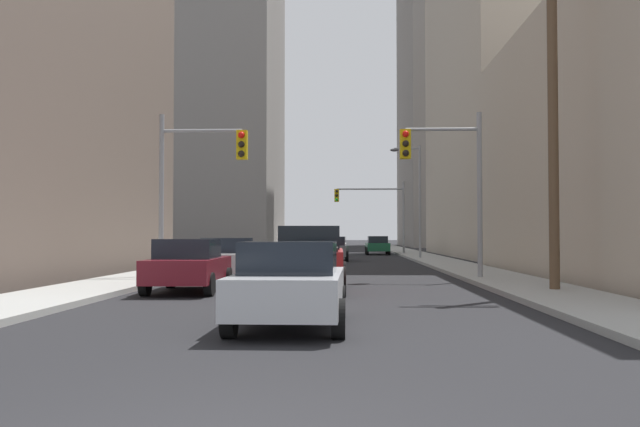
% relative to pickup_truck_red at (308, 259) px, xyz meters
% --- Properties ---
extents(sidewalk_left, '(2.62, 160.00, 0.15)m').
position_rel_pickup_truck_red_xyz_m(sidewalk_left, '(-6.29, 35.23, -0.86)').
color(sidewalk_left, '#9E9E99').
rests_on(sidewalk_left, ground).
extents(sidewalk_right, '(2.62, 160.00, 0.15)m').
position_rel_pickup_truck_red_xyz_m(sidewalk_right, '(6.56, 35.23, -0.86)').
color(sidewalk_right, '#9E9E99').
rests_on(sidewalk_right, ground).
extents(pickup_truck_red, '(2.20, 5.42, 1.90)m').
position_rel_pickup_truck_red_xyz_m(pickup_truck_red, '(0.00, 0.00, 0.00)').
color(pickup_truck_red, maroon).
rests_on(pickup_truck_red, ground).
extents(sedan_silver, '(1.95, 4.23, 1.52)m').
position_rel_pickup_truck_red_xyz_m(sedan_silver, '(0.11, -7.81, -0.16)').
color(sedan_silver, '#B7BABF').
rests_on(sedan_silver, ground).
extents(sedan_maroon, '(1.95, 4.23, 1.52)m').
position_rel_pickup_truck_red_xyz_m(sedan_maroon, '(-3.39, -0.58, -0.16)').
color(sedan_maroon, maroon).
rests_on(sedan_maroon, ground).
extents(sedan_white, '(1.95, 4.24, 1.52)m').
position_rel_pickup_truck_red_xyz_m(sedan_white, '(-3.28, 5.20, -0.16)').
color(sedan_white, white).
rests_on(sedan_white, ground).
extents(sedan_grey, '(1.96, 4.27, 1.52)m').
position_rel_pickup_truck_red_xyz_m(sedan_grey, '(0.28, 22.61, -0.16)').
color(sedan_grey, slate).
rests_on(sedan_grey, ground).
extents(sedan_green, '(1.95, 4.24, 1.52)m').
position_rel_pickup_truck_red_xyz_m(sedan_green, '(3.67, 36.02, -0.16)').
color(sedan_green, '#195938').
rests_on(sedan_green, ground).
extents(traffic_signal_near_left, '(3.21, 0.44, 6.00)m').
position_rel_pickup_truck_red_xyz_m(traffic_signal_near_left, '(-4.23, 4.43, 3.08)').
color(traffic_signal_near_left, gray).
rests_on(traffic_signal_near_left, ground).
extents(traffic_signal_near_right, '(2.91, 0.44, 6.00)m').
position_rel_pickup_truck_red_xyz_m(traffic_signal_near_right, '(4.65, 4.43, 3.07)').
color(traffic_signal_near_right, gray).
rests_on(traffic_signal_near_right, ground).
extents(traffic_signal_far_right, '(5.79, 0.44, 6.00)m').
position_rel_pickup_truck_red_xyz_m(traffic_signal_far_right, '(3.30, 36.17, 3.20)').
color(traffic_signal_far_right, gray).
rests_on(traffic_signal_far_right, ground).
extents(utility_pole_right, '(2.20, 0.28, 10.27)m').
position_rel_pickup_truck_red_xyz_m(utility_pole_right, '(6.82, -0.93, 4.48)').
color(utility_pole_right, brown).
rests_on(utility_pole_right, ground).
extents(street_lamp_right, '(2.03, 0.32, 7.50)m').
position_rel_pickup_truck_red_xyz_m(street_lamp_right, '(5.65, 24.79, 3.56)').
color(street_lamp_right, gray).
rests_on(street_lamp_right, ground).
extents(building_right_mid_block, '(17.61, 27.51, 34.18)m').
position_rel_pickup_truck_red_xyz_m(building_right_mid_block, '(17.77, 33.49, 16.16)').
color(building_right_mid_block, '#B7A893').
rests_on(building_right_mid_block, ground).
extents(building_right_far_highrise, '(17.64, 26.57, 58.67)m').
position_rel_pickup_truck_red_xyz_m(building_right_far_highrise, '(18.18, 76.80, 28.40)').
color(building_right_far_highrise, gray).
rests_on(building_right_far_highrise, ground).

